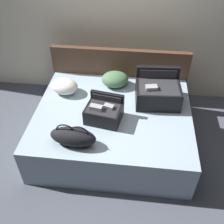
% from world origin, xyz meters
% --- Properties ---
extents(ground_plane, '(12.00, 12.00, 0.00)m').
position_xyz_m(ground_plane, '(0.00, 0.00, 0.00)').
color(ground_plane, '#4C515B').
extents(back_wall, '(8.00, 0.10, 2.60)m').
position_xyz_m(back_wall, '(0.00, 1.65, 1.30)').
color(back_wall, beige).
rests_on(back_wall, ground).
extents(bed, '(1.95, 1.62, 0.54)m').
position_xyz_m(bed, '(0.00, 0.40, 0.27)').
color(bed, '#99ADBC').
rests_on(bed, ground).
extents(headboard, '(1.99, 0.08, 0.95)m').
position_xyz_m(headboard, '(0.00, 1.25, 0.48)').
color(headboard, '#4C3323').
rests_on(headboard, ground).
extents(hard_case_large, '(0.59, 0.50, 0.40)m').
position_xyz_m(hard_case_large, '(0.54, 0.68, 0.69)').
color(hard_case_large, black).
rests_on(hard_case_large, bed).
extents(hard_case_medium, '(0.46, 0.40, 0.29)m').
position_xyz_m(hard_case_medium, '(-0.09, 0.25, 0.65)').
color(hard_case_medium, black).
rests_on(hard_case_medium, bed).
extents(duffel_bag, '(0.53, 0.26, 0.27)m').
position_xyz_m(duffel_bag, '(-0.37, -0.18, 0.65)').
color(duffel_bag, black).
rests_on(duffel_bag, bed).
extents(pillow_near_headboard, '(0.41, 0.34, 0.21)m').
position_xyz_m(pillow_near_headboard, '(-0.69, 0.73, 0.64)').
color(pillow_near_headboard, white).
rests_on(pillow_near_headboard, bed).
extents(pillow_center_head, '(0.40, 0.34, 0.20)m').
position_xyz_m(pillow_center_head, '(-0.04, 0.97, 0.64)').
color(pillow_center_head, '#4C724C').
rests_on(pillow_center_head, bed).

